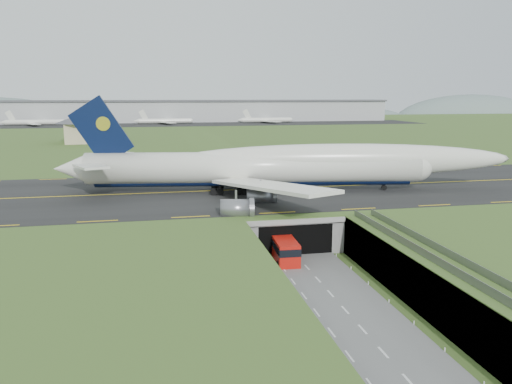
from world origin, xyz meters
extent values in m
plane|color=#3D5722|center=(0.00, 0.00, 0.00)|extent=(900.00, 900.00, 0.00)
cube|color=gray|center=(0.00, 0.00, 3.00)|extent=(800.00, 800.00, 6.00)
cube|color=slate|center=(0.00, -7.50, 0.10)|extent=(12.00, 75.00, 0.20)
cube|color=black|center=(0.00, 33.00, 6.09)|extent=(800.00, 44.00, 0.18)
cube|color=gray|center=(0.00, 19.00, 5.50)|extent=(16.00, 22.00, 1.00)
cube|color=gray|center=(-7.00, 19.00, 3.00)|extent=(2.00, 22.00, 6.00)
cube|color=gray|center=(7.00, 19.00, 3.00)|extent=(2.00, 22.00, 6.00)
cube|color=black|center=(0.00, 14.00, 2.50)|extent=(12.00, 12.00, 5.00)
cube|color=#A8A8A3|center=(0.00, 7.95, 5.60)|extent=(17.00, 0.50, 0.80)
cube|color=#A8A8A3|center=(11.00, -18.50, 5.80)|extent=(3.00, 53.00, 0.50)
cube|color=gray|center=(9.60, -18.50, 6.55)|extent=(0.06, 53.00, 1.00)
cube|color=gray|center=(12.40, -18.50, 6.55)|extent=(0.06, 53.00, 1.00)
cylinder|color=#A8A8A3|center=(11.00, -16.00, 2.80)|extent=(0.90, 0.90, 5.60)
cylinder|color=#A8A8A3|center=(11.00, -4.00, 2.80)|extent=(0.90, 0.90, 5.60)
cylinder|color=silver|center=(-2.10, 30.59, 10.96)|extent=(65.22, 15.78, 6.12)
sphere|color=silver|center=(30.05, 25.73, 10.96)|extent=(6.83, 6.83, 6.00)
cone|color=silver|center=(-37.09, 35.89, 10.96)|extent=(7.49, 6.75, 5.82)
ellipsoid|color=silver|center=(15.26, 27.97, 12.34)|extent=(67.41, 15.63, 6.43)
ellipsoid|color=black|center=(29.11, 25.88, 11.73)|extent=(4.64, 3.29, 2.14)
cylinder|color=#081333|center=(-2.10, 30.59, 8.57)|extent=(61.48, 11.78, 2.57)
cube|color=silver|center=(2.08, 45.44, 10.01)|extent=(23.11, 26.58, 2.57)
cube|color=silver|center=(-30.35, 42.12, 12.40)|extent=(9.73, 11.02, 0.98)
cube|color=silver|center=(-2.50, 15.18, 10.01)|extent=(16.69, 29.13, 2.57)
cube|color=silver|center=(-32.49, 27.93, 12.40)|extent=(7.56, 11.36, 0.98)
cube|color=#081333|center=(-30.95, 34.96, 18.14)|extent=(12.11, 2.39, 13.53)
cylinder|color=gold|center=(-30.47, 34.88, 19.57)|extent=(2.75, 1.06, 2.68)
cylinder|color=slate|center=(-0.06, 39.48, 7.04)|extent=(5.39, 3.86, 3.16)
cylinder|color=slate|center=(-3.02, 50.08, 7.04)|extent=(5.39, 3.86, 3.16)
cylinder|color=slate|center=(-2.77, 21.51, 7.04)|extent=(5.39, 3.86, 3.16)
cylinder|color=slate|center=(-8.74, 12.25, 7.04)|extent=(5.39, 3.86, 3.16)
cylinder|color=black|center=(23.62, 26.71, 6.71)|extent=(1.11, 0.63, 1.05)
cube|color=black|center=(-6.36, 31.24, 6.85)|extent=(6.68, 7.48, 1.34)
cube|color=red|center=(-2.40, 5.92, 1.88)|extent=(3.55, 8.56, 3.37)
cube|color=black|center=(-2.40, 5.92, 2.56)|extent=(3.63, 8.68, 1.12)
cube|color=black|center=(-2.40, 5.92, 0.48)|extent=(3.30, 7.99, 0.56)
cylinder|color=black|center=(-3.99, 3.19, 0.62)|extent=(0.44, 1.03, 1.01)
cylinder|color=black|center=(-3.72, 8.79, 0.62)|extent=(0.44, 1.03, 1.01)
cylinder|color=black|center=(-1.08, 3.05, 0.62)|extent=(0.44, 1.03, 1.01)
cylinder|color=black|center=(-0.80, 8.65, 0.62)|extent=(0.44, 1.03, 1.01)
cube|color=#C3B28D|center=(-48.46, 146.38, 10.00)|extent=(16.61, 16.61, 7.99)
cone|color=#4C4C51|center=(-48.46, 146.38, 15.99)|extent=(24.36, 24.36, 4.00)
cube|color=#B2B2B2|center=(0.00, 300.00, 13.50)|extent=(300.00, 22.00, 15.00)
cube|color=#4C4C51|center=(0.00, 300.00, 21.00)|extent=(302.00, 24.00, 1.20)
cube|color=black|center=(0.00, 270.00, 6.14)|extent=(320.00, 50.00, 0.08)
cylinder|color=silver|center=(-95.10, 275.00, 8.18)|extent=(34.00, 3.20, 3.20)
cylinder|color=silver|center=(-13.73, 275.00, 8.18)|extent=(34.00, 3.20, 3.20)
cylinder|color=silver|center=(55.51, 275.00, 8.18)|extent=(34.00, 3.20, 3.20)
ellipsoid|color=slate|center=(120.00, 430.00, -4.00)|extent=(260.00, 91.00, 44.00)
ellipsoid|color=slate|center=(320.00, 430.00, -4.00)|extent=(180.00, 63.00, 60.00)
camera|label=1|loc=(-21.09, -64.34, 24.84)|focal=35.00mm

